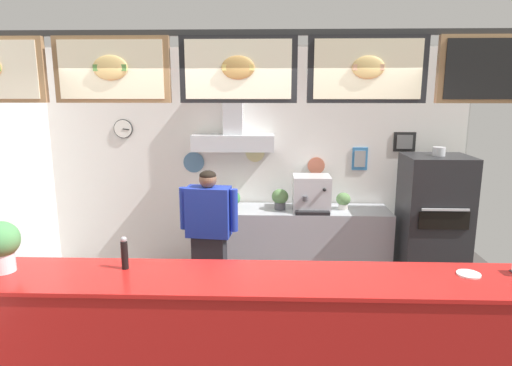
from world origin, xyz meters
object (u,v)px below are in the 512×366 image
pizza_oven (433,223)px  potted_oregano (280,198)px  potted_rosemary (343,200)px  basil_vase (1,245)px  pepper_grinder (124,253)px  espresso_machine (311,193)px  condiment_plate (469,274)px  shop_worker (209,242)px  potted_basil (232,199)px

pizza_oven → potted_oregano: pizza_oven is taller
potted_rosemary → basil_vase: basil_vase is taller
potted_oregano → pepper_grinder: 2.55m
espresso_machine → pepper_grinder: espresso_machine is taller
condiment_plate → shop_worker: bearing=149.6°
pizza_oven → espresso_machine: bearing=171.2°
shop_worker → potted_oregano: bearing=-117.9°
potted_rosemary → condiment_plate: 2.38m
espresso_machine → potted_basil: espresso_machine is taller
basil_vase → potted_rosemary: bearing=39.6°
potted_oregano → potted_rosemary: potted_oregano is taller
pizza_oven → potted_rosemary: (-1.02, 0.26, 0.20)m
shop_worker → pepper_grinder: bearing=75.1°
shop_worker → pepper_grinder: shop_worker is taller
espresso_machine → basil_vase: size_ratio=1.21×
potted_rosemary → basil_vase: size_ratio=0.55×
pizza_oven → potted_rosemary: size_ratio=8.22×
potted_basil → basil_vase: (-1.48, -2.33, 0.22)m
basil_vase → potted_basil: bearing=57.5°
basil_vase → condiment_plate: bearing=0.9°
potted_basil → basil_vase: basil_vase is taller
potted_rosemary → pepper_grinder: bearing=-130.9°
shop_worker → potted_basil: 1.10m
potted_basil → potted_rosemary: size_ratio=1.12×
pizza_oven → shop_worker: 2.67m
pepper_grinder → condiment_plate: (2.53, -0.03, -0.12)m
potted_oregano → basil_vase: 3.13m
potted_basil → potted_rosemary: potted_basil is taller
espresso_machine → condiment_plate: (0.94, -2.27, -0.06)m
espresso_machine → potted_rosemary: (0.40, 0.04, -0.10)m
potted_basil → pepper_grinder: 2.33m
shop_worker → potted_oregano: shop_worker is taller
pizza_oven → potted_rosemary: 1.07m
potted_rosemary → basil_vase: (-2.86, -2.37, 0.23)m
pizza_oven → basil_vase: 4.43m
basil_vase → condiment_plate: size_ratio=2.26×
espresso_machine → potted_rosemary: espresso_machine is taller
pizza_oven → potted_oregano: bearing=173.0°
espresso_machine → potted_basil: (-0.98, 0.01, -0.08)m
espresso_machine → potted_oregano: espresso_machine is taller
espresso_machine → potted_basil: bearing=179.7°
potted_oregano → pepper_grinder: pepper_grinder is taller
shop_worker → espresso_machine: (1.12, 1.07, 0.27)m
potted_basil → potted_rosemary: (1.38, 0.04, -0.02)m
basil_vase → pepper_grinder: 0.89m
basil_vase → pepper_grinder: (0.88, 0.08, -0.08)m
espresso_machine → condiment_plate: bearing=-67.4°
shop_worker → condiment_plate: shop_worker is taller
potted_basil → pepper_grinder: (-0.60, -2.25, 0.14)m
potted_rosemary → pepper_grinder: pepper_grinder is taller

